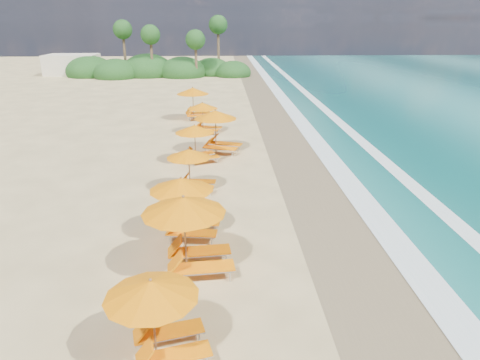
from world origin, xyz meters
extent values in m
plane|color=#D7BE7E|center=(0.00, 0.00, 0.00)|extent=(160.00, 160.00, 0.00)
cube|color=olive|center=(4.00, 0.00, 0.01)|extent=(4.00, 160.00, 0.01)
cube|color=white|center=(5.50, 0.00, 0.03)|extent=(1.20, 160.00, 0.01)
cube|color=white|center=(8.50, 0.00, 0.02)|extent=(0.80, 160.00, 0.01)
cylinder|color=olive|center=(-2.39, -8.93, 1.06)|extent=(0.05, 0.05, 2.13)
cone|color=orange|center=(-2.39, -8.93, 1.95)|extent=(2.66, 2.66, 0.43)
sphere|color=olive|center=(-2.39, -8.93, 2.19)|extent=(0.08, 0.08, 0.08)
cylinder|color=olive|center=(-1.94, -5.14, 1.27)|extent=(0.06, 0.06, 2.55)
cone|color=orange|center=(-1.94, -5.14, 2.33)|extent=(2.87, 2.87, 0.51)
sphere|color=olive|center=(-1.94, -5.14, 2.61)|extent=(0.09, 0.09, 0.09)
cylinder|color=olive|center=(-2.23, -2.65, 1.13)|extent=(0.06, 0.06, 2.26)
cone|color=orange|center=(-2.23, -2.65, 2.07)|extent=(2.58, 2.58, 0.45)
sphere|color=olive|center=(-2.23, -2.65, 2.32)|extent=(0.08, 0.08, 0.08)
cylinder|color=olive|center=(-2.28, 1.91, 1.00)|extent=(0.05, 0.05, 2.00)
cone|color=orange|center=(-2.28, 1.91, 1.83)|extent=(2.26, 2.26, 0.40)
sphere|color=olive|center=(-2.28, 1.91, 2.05)|extent=(0.07, 0.07, 0.07)
cylinder|color=olive|center=(-2.23, 6.16, 1.06)|extent=(0.05, 0.05, 2.12)
cone|color=orange|center=(-2.23, 6.16, 1.94)|extent=(2.83, 2.83, 0.43)
sphere|color=olive|center=(-2.23, 6.16, 2.18)|extent=(0.08, 0.08, 0.08)
cylinder|color=olive|center=(-1.10, 8.30, 1.25)|extent=(0.06, 0.06, 2.49)
cone|color=orange|center=(-1.10, 8.30, 2.28)|extent=(3.27, 3.27, 0.50)
sphere|color=olive|center=(-1.10, 8.30, 2.56)|extent=(0.09, 0.09, 0.09)
cylinder|color=olive|center=(-2.06, 13.01, 1.05)|extent=(0.05, 0.05, 2.11)
cone|color=orange|center=(-2.06, 13.01, 1.93)|extent=(2.72, 2.72, 0.42)
sphere|color=olive|center=(-2.06, 13.01, 2.16)|extent=(0.08, 0.08, 0.08)
cylinder|color=olive|center=(-2.98, 17.37, 1.25)|extent=(0.06, 0.06, 2.49)
cone|color=orange|center=(-2.98, 17.37, 2.28)|extent=(2.96, 2.96, 0.50)
sphere|color=olive|center=(-2.98, 17.37, 2.56)|extent=(0.09, 0.09, 0.09)
ellipsoid|color=#163D14|center=(-6.00, 45.00, 0.62)|extent=(6.40, 6.40, 4.16)
ellipsoid|color=#163D14|center=(-11.00, 46.00, 0.70)|extent=(7.20, 7.20, 4.68)
ellipsoid|color=#163D14|center=(-15.00, 44.00, 0.58)|extent=(6.00, 6.00, 3.90)
ellipsoid|color=#163D14|center=(-2.00, 47.00, 0.55)|extent=(5.60, 5.60, 3.64)
ellipsoid|color=#163D14|center=(-19.00, 46.00, 0.64)|extent=(6.60, 6.60, 4.29)
ellipsoid|color=#163D14|center=(1.00, 45.00, 0.49)|extent=(5.00, 5.00, 3.25)
cylinder|color=brown|center=(-4.00, 43.00, 2.50)|extent=(0.36, 0.36, 5.00)
sphere|color=#163D14|center=(-4.00, 43.00, 5.00)|extent=(2.60, 2.60, 2.60)
cylinder|color=brown|center=(-10.00, 44.00, 2.80)|extent=(0.36, 0.36, 5.60)
sphere|color=#163D14|center=(-10.00, 44.00, 5.60)|extent=(2.60, 2.60, 2.60)
cylinder|color=brown|center=(-14.00, 46.00, 3.10)|extent=(0.36, 0.36, 6.20)
sphere|color=#163D14|center=(-14.00, 46.00, 6.20)|extent=(2.60, 2.60, 2.60)
cylinder|color=brown|center=(-1.00, 47.00, 3.40)|extent=(0.36, 0.36, 6.80)
sphere|color=#163D14|center=(-1.00, 47.00, 6.80)|extent=(2.60, 2.60, 2.60)
cube|color=beige|center=(-22.00, 48.00, 1.40)|extent=(7.00, 5.00, 2.80)
camera|label=1|loc=(-0.76, -17.32, 7.66)|focal=32.61mm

